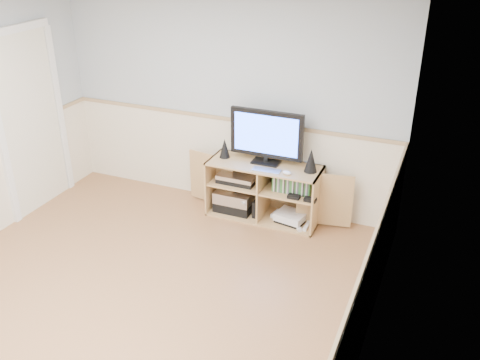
% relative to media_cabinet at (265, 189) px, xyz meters
% --- Properties ---
extents(room, '(4.04, 4.54, 2.54)m').
position_rel_media_cabinet_xyz_m(room, '(-0.61, -1.92, 0.88)').
color(room, '#B1794E').
rests_on(room, ground).
extents(media_cabinet, '(1.95, 0.47, 0.65)m').
position_rel_media_cabinet_xyz_m(media_cabinet, '(0.00, 0.00, 0.00)').
color(media_cabinet, tan).
rests_on(media_cabinet, floor).
extents(monitor, '(0.81, 0.18, 0.60)m').
position_rel_media_cabinet_xyz_m(monitor, '(0.00, -0.01, 0.64)').
color(monitor, black).
rests_on(monitor, media_cabinet).
extents(speaker_left, '(0.12, 0.12, 0.22)m').
position_rel_media_cabinet_xyz_m(speaker_left, '(-0.48, -0.04, 0.43)').
color(speaker_left, black).
rests_on(speaker_left, media_cabinet).
extents(speaker_right, '(0.14, 0.14, 0.26)m').
position_rel_media_cabinet_xyz_m(speaker_right, '(0.51, -0.04, 0.45)').
color(speaker_right, black).
rests_on(speaker_right, media_cabinet).
extents(keyboard, '(0.31, 0.13, 0.01)m').
position_rel_media_cabinet_xyz_m(keyboard, '(0.08, -0.20, 0.32)').
color(keyboard, silver).
rests_on(keyboard, media_cabinet).
extents(mouse, '(0.11, 0.08, 0.04)m').
position_rel_media_cabinet_xyz_m(mouse, '(0.30, -0.20, 0.34)').
color(mouse, white).
rests_on(mouse, media_cabinet).
extents(av_components, '(0.51, 0.32, 0.47)m').
position_rel_media_cabinet_xyz_m(av_components, '(-0.34, -0.06, -0.11)').
color(av_components, black).
rests_on(av_components, media_cabinet).
extents(game_consoles, '(0.46, 0.31, 0.11)m').
position_rel_media_cabinet_xyz_m(game_consoles, '(0.32, -0.07, -0.26)').
color(game_consoles, white).
rests_on(game_consoles, media_cabinet).
extents(game_cases, '(0.42, 0.14, 0.19)m').
position_rel_media_cabinet_xyz_m(game_cases, '(0.33, -0.08, 0.15)').
color(game_cases, '#3F8C3F').
rests_on(game_cases, media_cabinet).
extents(wall_outlet, '(0.12, 0.03, 0.12)m').
position_rel_media_cabinet_xyz_m(wall_outlet, '(0.45, 0.19, 0.27)').
color(wall_outlet, white).
rests_on(wall_outlet, wall_back).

